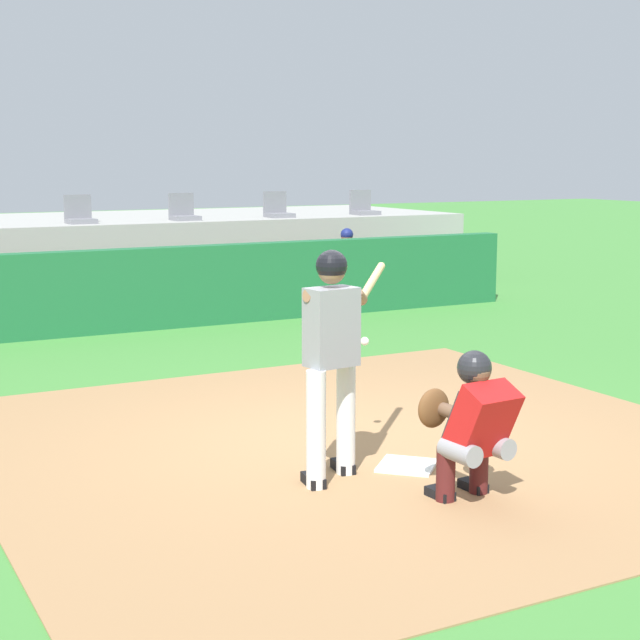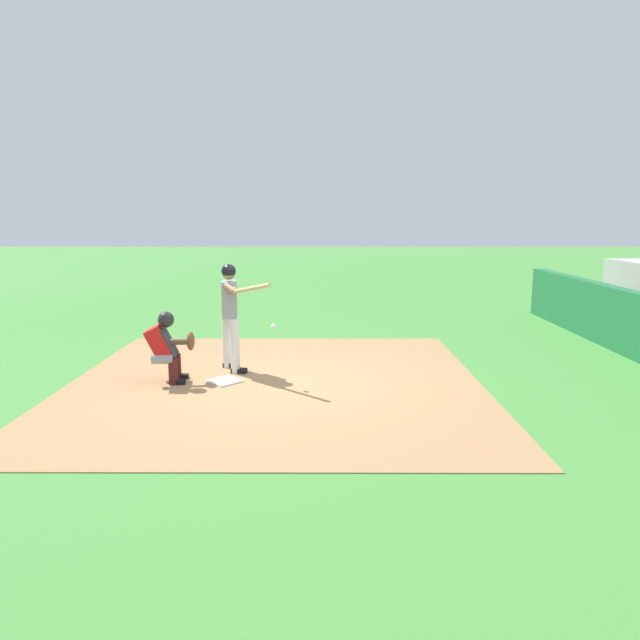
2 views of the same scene
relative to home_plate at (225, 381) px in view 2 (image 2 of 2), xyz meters
name	(u,v)px [view 2 (image 2 of 2)]	position (x,y,z in m)	size (l,w,h in m)	color
ground_plane	(275,383)	(0.00, 0.80, -0.02)	(80.00, 80.00, 0.00)	#428438
dirt_infield	(275,382)	(0.00, 0.80, -0.02)	(6.40, 6.40, 0.01)	#9E754C
home_plate	(225,381)	(0.00, 0.00, 0.00)	(0.44, 0.44, 0.02)	white
batter_at_plate	(231,310)	(-0.68, 0.02, 1.01)	(1.19, 0.95, 1.80)	silver
catcher_crouched	(168,344)	(-0.02, -0.87, 0.59)	(0.51, 2.04, 1.13)	gray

